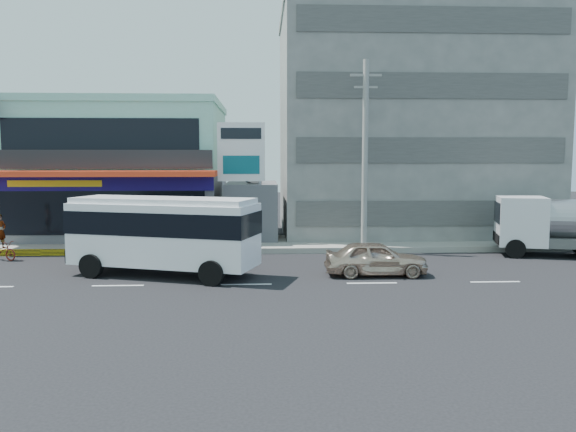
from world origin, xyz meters
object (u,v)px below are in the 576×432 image
object	(u,v)px
shop_building	(125,174)
utility_pole_near	(365,154)
satellite_dish	(251,182)
tanker_truck	(570,225)
billboard	(241,159)
sedan	(376,258)
concrete_building	(405,127)
minibus	(163,229)
motorcycle_rider	(1,245)

from	to	relation	value
shop_building	utility_pole_near	xyz separation A→B (m)	(14.00, -6.55, 1.15)
satellite_dish	tanker_truck	distance (m)	17.12
billboard	utility_pole_near	size ratio (longest dim) A/B	0.69
sedan	tanker_truck	xyz separation A→B (m)	(10.67, 4.08, 0.87)
shop_building	tanker_truck	distance (m)	25.64
satellite_dish	tanker_truck	xyz separation A→B (m)	(16.12, -5.42, -1.96)
billboard	satellite_dish	bearing A→B (deg)	74.48
billboard	tanker_truck	xyz separation A→B (m)	(16.62, -3.62, -3.32)
satellite_dish	concrete_building	bearing A→B (deg)	21.80
satellite_dish	billboard	distance (m)	2.31
concrete_building	satellite_dish	world-z (taller)	concrete_building
satellite_dish	minibus	size ratio (longest dim) A/B	0.18
satellite_dish	billboard	bearing A→B (deg)	-105.52
tanker_truck	motorcycle_rider	distance (m)	28.24
satellite_dish	tanker_truck	size ratio (longest dim) A/B	0.19
sedan	tanker_truck	bearing A→B (deg)	-68.14
shop_building	satellite_dish	bearing A→B (deg)	-20.21
utility_pole_near	motorcycle_rider	size ratio (longest dim) A/B	4.41
utility_pole_near	sedan	world-z (taller)	utility_pole_near
sedan	billboard	bearing A→B (deg)	38.64
motorcycle_rider	tanker_truck	bearing A→B (deg)	-0.59
utility_pole_near	minibus	world-z (taller)	utility_pole_near
shop_building	motorcycle_rider	world-z (taller)	shop_building
tanker_truck	shop_building	bearing A→B (deg)	160.87
concrete_building	sedan	distance (m)	15.56
shop_building	motorcycle_rider	distance (m)	9.62
shop_building	sedan	xyz separation A→B (m)	(13.45, -12.45, -3.26)
billboard	motorcycle_rider	xyz separation A→B (m)	(-11.60, -3.33, -4.18)
billboard	utility_pole_near	distance (m)	6.75
shop_building	motorcycle_rider	size ratio (longest dim) A/B	5.47
shop_building	minibus	distance (m)	13.07
motorcycle_rider	satellite_dish	bearing A→B (deg)	22.98
utility_pole_near	tanker_truck	world-z (taller)	utility_pole_near
shop_building	sedan	size ratio (longest dim) A/B	2.87
satellite_dish	minibus	distance (m)	9.95
utility_pole_near	billboard	bearing A→B (deg)	164.52
motorcycle_rider	concrete_building	bearing A→B (deg)	22.45
billboard	tanker_truck	size ratio (longest dim) A/B	0.87
shop_building	tanker_truck	bearing A→B (deg)	-19.13
shop_building	billboard	distance (m)	8.92
billboard	minibus	size ratio (longest dim) A/B	0.83
concrete_building	minibus	bearing A→B (deg)	-135.75
shop_building	utility_pole_near	bearing A→B (deg)	-25.06
satellite_dish	utility_pole_near	xyz separation A→B (m)	(6.00, -3.60, 1.57)
concrete_building	billboard	xyz separation A→B (m)	(-10.50, -5.80, -2.07)
shop_building	minibus	world-z (taller)	shop_building
satellite_dish	shop_building	bearing A→B (deg)	159.79
motorcycle_rider	shop_building	bearing A→B (deg)	63.09
shop_building	billboard	size ratio (longest dim) A/B	1.80
billboard	tanker_truck	distance (m)	17.33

